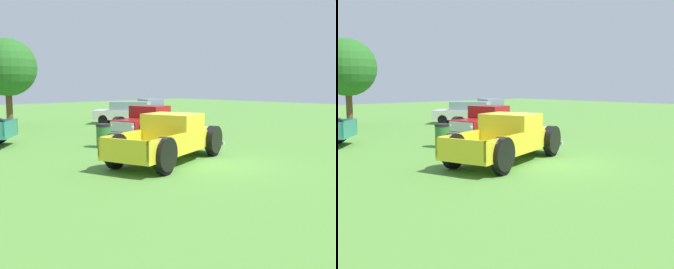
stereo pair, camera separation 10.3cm
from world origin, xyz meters
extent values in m
plane|color=#548C38|center=(0.00, 0.00, 0.00)|extent=(80.00, 80.00, 0.00)
cube|color=yellow|center=(0.92, 1.06, 0.67)|extent=(1.91, 1.92, 0.56)
cube|color=silver|center=(1.67, 1.29, 0.67)|extent=(0.46, 1.35, 0.47)
sphere|color=silver|center=(1.47, 1.88, 0.69)|extent=(0.20, 0.20, 0.20)
sphere|color=silver|center=(1.83, 0.69, 0.69)|extent=(0.20, 0.20, 0.20)
cube|color=yellow|center=(-0.45, 0.66, 0.97)|extent=(1.75, 2.01, 1.17)
cube|color=#8C9EA8|center=(0.15, 0.84, 1.23)|extent=(0.46, 1.42, 0.52)
cube|color=yellow|center=(-2.10, 0.16, 0.44)|extent=(2.53, 2.24, 0.10)
cube|color=yellow|center=(-2.34, 0.94, 0.77)|extent=(2.07, 0.69, 0.56)
cube|color=yellow|center=(-1.87, -0.61, 0.77)|extent=(2.07, 0.69, 0.56)
cube|color=yellow|center=(-3.09, -0.13, 0.77)|extent=(0.56, 1.65, 0.56)
cylinder|color=black|center=(0.68, 1.88, 0.39)|extent=(0.81, 0.44, 0.77)
cylinder|color=#B7B7BC|center=(0.67, 1.89, 0.39)|extent=(0.37, 0.32, 0.31)
cylinder|color=black|center=(0.68, 1.88, 0.58)|extent=(1.02, 0.55, 0.98)
cylinder|color=black|center=(1.16, 0.25, 0.39)|extent=(0.81, 0.44, 0.77)
cylinder|color=#B7B7BC|center=(1.17, 0.24, 0.39)|extent=(0.37, 0.32, 0.31)
cylinder|color=black|center=(1.16, 0.25, 0.58)|extent=(1.02, 0.55, 0.98)
cylinder|color=black|center=(-2.59, 0.91, 0.39)|extent=(0.81, 0.44, 0.77)
cylinder|color=#B7B7BC|center=(-2.60, 0.92, 0.39)|extent=(0.37, 0.32, 0.31)
cylinder|color=black|center=(-2.59, 0.91, 0.58)|extent=(1.02, 0.55, 0.98)
cylinder|color=black|center=(-2.10, -0.73, 0.39)|extent=(0.81, 0.44, 0.77)
cylinder|color=#B7B7BC|center=(-2.10, -0.74, 0.39)|extent=(0.37, 0.32, 0.31)
cylinder|color=black|center=(-2.10, -0.73, 0.58)|extent=(1.02, 0.55, 0.98)
cube|color=silver|center=(1.71, 1.30, 0.35)|extent=(0.63, 1.81, 0.12)
cube|color=#2D8475|center=(-3.14, 7.24, 0.78)|extent=(1.16, 1.39, 0.57)
cylinder|color=black|center=(-3.20, 8.41, 0.39)|extent=(0.75, 0.67, 0.79)
cylinder|color=#B7B7BC|center=(-3.19, 8.42, 0.39)|extent=(0.40, 0.39, 0.31)
cube|color=maroon|center=(1.77, 5.54, 0.63)|extent=(1.73, 1.74, 0.53)
cube|color=silver|center=(1.05, 5.38, 0.63)|extent=(0.34, 1.30, 0.45)
sphere|color=silver|center=(1.19, 4.81, 0.66)|extent=(0.19, 0.19, 0.19)
sphere|color=silver|center=(0.94, 5.96, 0.66)|extent=(0.19, 0.19, 0.19)
cube|color=maroon|center=(3.09, 5.83, 0.92)|extent=(1.57, 1.85, 1.11)
cube|color=#8C9EA8|center=(2.52, 5.70, 1.17)|extent=(0.34, 1.37, 0.49)
cube|color=maroon|center=(4.69, 6.19, 0.41)|extent=(2.33, 2.01, 0.10)
cube|color=maroon|center=(4.86, 5.44, 0.73)|extent=(1.99, 0.51, 0.53)
cube|color=maroon|center=(4.53, 6.94, 0.73)|extent=(1.99, 0.51, 0.53)
cube|color=maroon|center=(5.64, 6.40, 0.73)|extent=(0.42, 1.59, 0.53)
cylinder|color=black|center=(1.95, 4.75, 0.37)|extent=(0.76, 0.37, 0.73)
cylinder|color=#B7B7BC|center=(1.95, 4.74, 0.37)|extent=(0.34, 0.29, 0.29)
cylinder|color=black|center=(1.95, 4.75, 0.55)|extent=(0.96, 0.46, 0.93)
cylinder|color=black|center=(1.60, 6.33, 0.37)|extent=(0.76, 0.37, 0.73)
cylinder|color=#B7B7BC|center=(1.60, 6.34, 0.37)|extent=(0.34, 0.29, 0.29)
cylinder|color=black|center=(1.60, 6.33, 0.55)|extent=(0.96, 0.46, 0.93)
cylinder|color=black|center=(5.10, 5.45, 0.37)|extent=(0.76, 0.37, 0.73)
cylinder|color=#B7B7BC|center=(5.11, 5.44, 0.37)|extent=(0.34, 0.29, 0.29)
cylinder|color=black|center=(5.10, 5.45, 0.55)|extent=(0.96, 0.46, 0.93)
cylinder|color=black|center=(4.75, 7.03, 0.37)|extent=(0.76, 0.37, 0.73)
cylinder|color=#B7B7BC|center=(4.75, 7.04, 0.37)|extent=(0.34, 0.29, 0.29)
cylinder|color=black|center=(4.75, 7.03, 0.55)|extent=(0.96, 0.46, 0.93)
cube|color=silver|center=(1.01, 5.37, 0.33)|extent=(0.48, 1.74, 0.12)
cube|color=silver|center=(6.01, 11.22, 0.59)|extent=(4.02, 4.34, 0.57)
cube|color=#7F939E|center=(6.10, 11.11, 1.14)|extent=(2.62, 2.74, 0.53)
cylinder|color=black|center=(4.50, 11.83, 0.31)|extent=(0.54, 0.59, 0.61)
cylinder|color=black|center=(5.68, 12.81, 0.31)|extent=(0.54, 0.59, 0.61)
cylinder|color=black|center=(6.33, 9.63, 0.31)|extent=(0.54, 0.59, 0.61)
cylinder|color=black|center=(7.51, 10.61, 0.31)|extent=(0.54, 0.59, 0.61)
cube|color=black|center=(11.47, 15.40, 0.56)|extent=(2.80, 4.30, 0.54)
cube|color=#7F939E|center=(11.43, 15.27, 1.08)|extent=(2.00, 2.55, 0.50)
cylinder|color=black|center=(11.21, 16.92, 0.29)|extent=(0.35, 0.61, 0.58)
cylinder|color=black|center=(12.59, 16.46, 0.29)|extent=(0.35, 0.61, 0.58)
cylinder|color=black|center=(10.36, 14.34, 0.29)|extent=(0.35, 0.61, 0.58)
cylinder|color=black|center=(11.74, 13.89, 0.29)|extent=(0.35, 0.61, 0.58)
cylinder|color=#2D6B2D|center=(-0.55, 4.49, 0.42)|extent=(0.56, 0.56, 0.85)
cylinder|color=black|center=(-0.55, 4.49, 0.90)|extent=(0.59, 0.59, 0.10)
cylinder|color=brown|center=(-0.23, 14.43, 1.12)|extent=(0.36, 0.36, 2.23)
sphere|color=#286623|center=(-0.23, 14.43, 3.47)|extent=(3.31, 3.31, 3.31)
camera|label=1|loc=(-9.53, -8.59, 2.53)|focal=42.42mm
camera|label=2|loc=(-9.46, -8.66, 2.53)|focal=42.42mm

